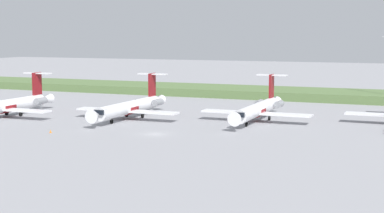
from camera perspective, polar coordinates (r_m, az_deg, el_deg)
name	(u,v)px	position (r m, az deg, el deg)	size (l,w,h in m)	color
ground_plane	(213,113)	(134.40, 2.01, -0.67)	(500.00, 500.00, 0.00)	#939399
grass_berm	(261,92)	(171.72, 6.61, 1.35)	(320.00, 20.00, 2.28)	#597542
regional_jet_second	(8,105)	(134.77, -17.21, 0.13)	(22.81, 31.00, 9.00)	white
regional_jet_third	(130,107)	(126.64, -5.91, -0.02)	(22.81, 31.00, 9.00)	white
regional_jet_fourth	(258,109)	(123.21, 6.35, -0.22)	(22.81, 31.00, 9.00)	white
safety_cone_front_marker	(51,131)	(111.24, -13.38, -2.33)	(0.44, 0.44, 0.55)	orange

